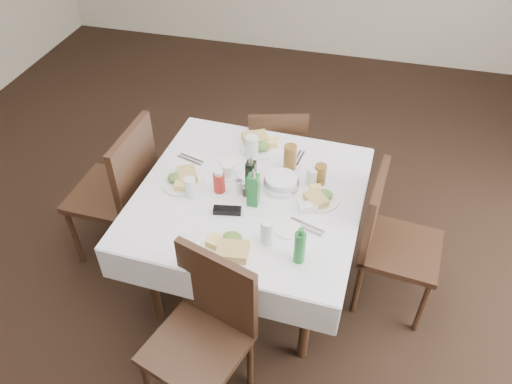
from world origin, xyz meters
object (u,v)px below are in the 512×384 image
Objects in this scene: coffee_mug at (228,171)px; green_bottle at (300,247)px; dining_table at (250,204)px; water_n at (252,147)px; chair_south at (206,325)px; water_e at (312,177)px; chair_west at (122,186)px; bread_basket at (281,182)px; ketchup_bottle at (219,182)px; oil_cruet_green at (253,189)px; chair_east at (388,235)px; water_w at (190,187)px; chair_north at (276,151)px; water_s at (268,231)px; oil_cruet_dark at (251,174)px.

coffee_mug is 0.56× the size of green_bottle.
water_n is at bearing 102.56° from dining_table.
water_n is 0.88m from green_bottle.
chair_south reaches higher than water_e.
chair_west reaches higher than green_bottle.
bread_basket reaches higher than dining_table.
water_e is 0.85× the size of ketchup_bottle.
oil_cruet_green reaches higher than water_e.
chair_east is 7.64× the size of water_e.
dining_table is 1.41× the size of chair_south.
water_e is 0.56× the size of green_bottle.
dining_table is 0.37m from water_w.
chair_west reaches higher than dining_table.
water_e is 0.54m from ketchup_bottle.
water_w is (-1.14, -0.18, 0.28)m from chair_east.
chair_north is at bearing 89.63° from chair_south.
oil_cruet_green is (-0.12, -0.18, 0.08)m from bread_basket.
green_bottle is (0.04, -0.58, 0.04)m from water_e.
dining_table is 9.05× the size of water_n.
water_w is (-0.31, -0.89, 0.33)m from chair_north.
bread_basket is 0.57m from green_bottle.
bread_basket is (1.02, 0.06, 0.21)m from chair_west.
water_n is (0.78, 0.29, 0.25)m from chair_west.
dining_table is 0.87m from chair_west.
chair_west is 1.14m from water_s.
chair_east is at bearing 1.23° from chair_west.
dining_table is at bearing -174.34° from chair_east.
chair_south is 0.81m from ketchup_bottle.
green_bottle is (0.45, -0.76, 0.02)m from water_n.
bread_basket is (-0.66, 0.02, 0.25)m from chair_east.
water_s is at bearing -146.52° from chair_east.
chair_west is 4.42× the size of oil_cruet_dark.
chair_north is 1.13m from chair_west.
chair_east is 0.71m from bread_basket.
water_w is 0.37m from oil_cruet_green.
coffee_mug is at bearing 136.41° from oil_cruet_green.
water_n reaches higher than water_s.
chair_west is 8.31× the size of water_e.
oil_cruet_dark is 1.05× the size of green_bottle.
green_bottle is at bearing -59.76° from water_n.
green_bottle is at bearing -25.49° from water_s.
dining_table is 10.92× the size of water_w.
ketchup_bottle is (-0.22, 0.06, -0.04)m from oil_cruet_green.
ketchup_bottle is (-0.17, -0.02, 0.15)m from dining_table.
chair_east reaches higher than chair_north.
water_e is at bearing 73.58° from water_s.
dining_table is 6.41× the size of bread_basket.
water_w is (-0.65, -0.26, -0.00)m from water_e.
chair_west is 1.22m from water_e.
water_s is at bearing -60.87° from oil_cruet_green.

